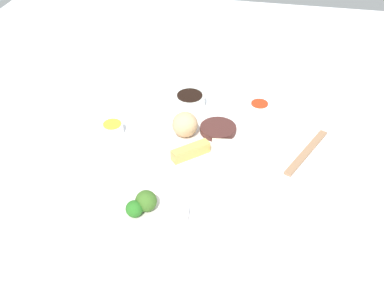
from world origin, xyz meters
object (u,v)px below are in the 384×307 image
Objects in this scene: main_plate at (205,146)px; broccoli_plate at (146,213)px; sauce_ramekin_sweet_and_sour at (259,108)px; chopsticks_pair at (306,152)px; soy_sauce_bowl at (190,101)px; sauce_ramekin_hot_mustard at (113,129)px.

broccoli_plate is (0.09, 0.27, -0.00)m from main_plate.
main_plate is 0.24m from sauce_ramekin_sweet_and_sour.
main_plate reaches higher than broccoli_plate.
chopsticks_pair is (-0.14, 0.18, -0.01)m from sauce_ramekin_sweet_and_sour.
soy_sauce_bowl is at bearing -90.71° from broccoli_plate.
sauce_ramekin_sweet_and_sour is (-0.13, -0.21, 0.01)m from main_plate.
broccoli_plate is at bearing 89.29° from soy_sauce_bowl.
main_plate reaches higher than chopsticks_pair.
soy_sauce_bowl reaches higher than broccoli_plate.
main_plate is 0.27m from sauce_ramekin_hot_mustard.
soy_sauce_bowl is at bearing -25.30° from chopsticks_pair.
main_plate is 0.27m from chopsticks_pair.
main_plate is at bearing -107.85° from broccoli_plate.
sauce_ramekin_sweet_and_sour is 0.23m from chopsticks_pair.
soy_sauce_bowl is 0.39m from chopsticks_pair.
main_plate is 4.14× the size of sauce_ramekin_hot_mustard.
main_plate is at bearing 175.96° from sauce_ramekin_hot_mustard.
sauce_ramekin_sweet_and_sour reaches higher than main_plate.
main_plate is 0.29m from broccoli_plate.
sauce_ramekin_hot_mustard reaches higher than main_plate.
soy_sauce_bowl reaches higher than main_plate.
sauce_ramekin_sweet_and_sour is at bearing -114.33° from broccoli_plate.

